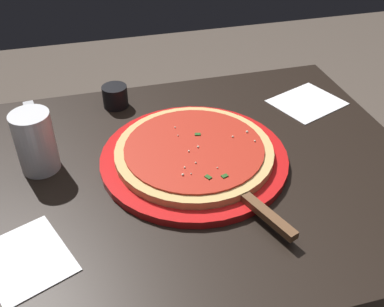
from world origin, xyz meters
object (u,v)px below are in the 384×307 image
cup_tall_drink (35,142)px  cup_small_sauce (115,96)px  napkin_folded_right (27,259)px  fork (33,118)px  pizza_server (250,202)px  serving_plate (192,158)px  napkin_loose_left (307,102)px  pizza (192,151)px

cup_tall_drink → cup_small_sauce: cup_tall_drink is taller
napkin_folded_right → fork: (-0.00, -0.42, 0.00)m
cup_tall_drink → pizza_server: bearing=148.3°
serving_plate → napkin_folded_right: serving_plate is taller
pizza_server → cup_small_sauce: bearing=-66.5°
pizza_server → cup_small_sauce: (0.18, -0.42, 0.01)m
napkin_loose_left → fork: bearing=-8.4°
fork → cup_small_sauce: bearing=-176.7°
cup_tall_drink → napkin_folded_right: 0.24m
cup_small_sauce → fork: (0.19, 0.01, -0.02)m
pizza → fork: size_ratio=1.69×
serving_plate → cup_small_sauce: cup_small_sauce is taller
serving_plate → napkin_loose_left: serving_plate is taller
serving_plate → pizza: size_ratio=1.19×
pizza_server → napkin_folded_right: bearing=1.9°
pizza_server → napkin_folded_right: (0.38, 0.01, -0.02)m
pizza → pizza_server: pizza is taller
serving_plate → napkin_folded_right: size_ratio=2.56×
cup_small_sauce → napkin_folded_right: size_ratio=0.41×
fork → pizza: bearing=141.8°
pizza → cup_tall_drink: size_ratio=2.54×
napkin_loose_left → serving_plate: bearing=24.7°
cup_tall_drink → cup_small_sauce: size_ratio=2.09×
pizza_server → cup_tall_drink: cup_tall_drink is taller
pizza_server → cup_small_sauce: size_ratio=3.74×
pizza → fork: pizza is taller
serving_plate → pizza_server: size_ratio=1.69×
napkin_folded_right → napkin_loose_left: (-0.64, -0.32, 0.00)m
cup_small_sauce → napkin_folded_right: cup_small_sauce is taller
napkin_loose_left → fork: 0.65m
napkin_folded_right → pizza_server: bearing=-178.1°
pizza → fork: (0.31, -0.25, -0.02)m
cup_tall_drink → cup_small_sauce: bearing=-130.9°
pizza → pizza_server: size_ratio=1.42×
serving_plate → pizza: pizza is taller
serving_plate → pizza_server: pizza_server is taller
cup_tall_drink → cup_small_sauce: (-0.17, -0.20, -0.04)m
pizza_server → napkin_folded_right: pizza_server is taller
serving_plate → napkin_loose_left: (-0.33, -0.15, -0.01)m
cup_tall_drink → napkin_loose_left: (-0.62, -0.09, -0.06)m
serving_plate → fork: 0.40m
pizza_server → napkin_folded_right: size_ratio=1.52×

